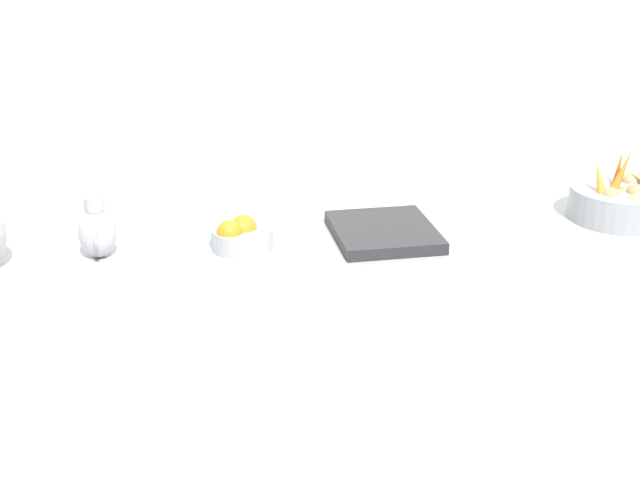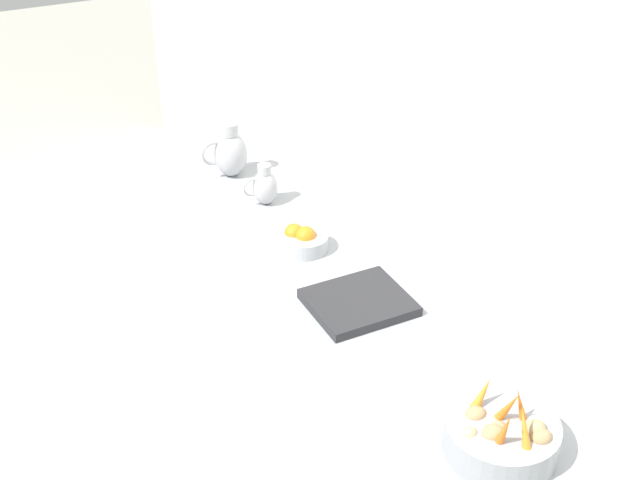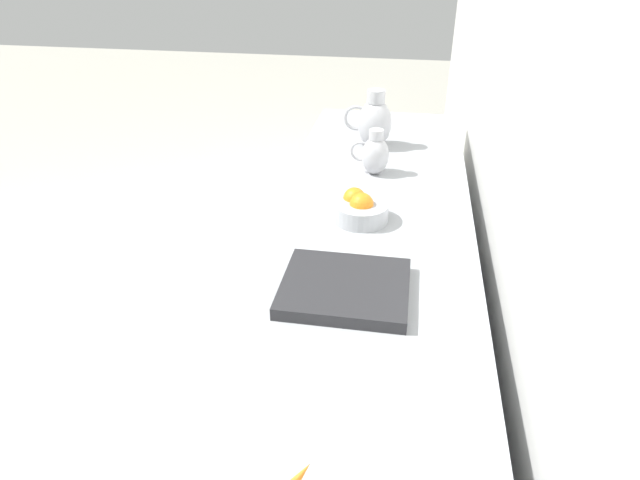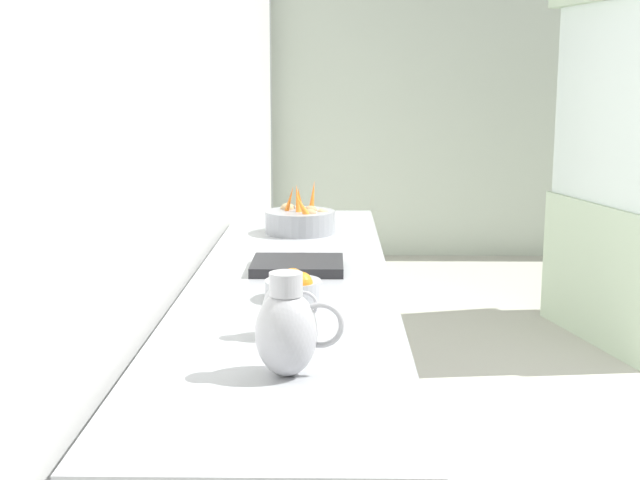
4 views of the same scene
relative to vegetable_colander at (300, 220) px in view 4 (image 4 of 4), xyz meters
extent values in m
cube|color=white|center=(-0.46, -0.39, 0.51)|extent=(0.10, 8.51, 3.00)
cube|color=#9EA0A5|center=(0.00, -0.89, -0.53)|extent=(0.71, 3.18, 0.94)
cylinder|color=gray|center=(0.00, 0.00, -0.01)|extent=(0.32, 0.32, 0.10)
torus|color=gray|center=(0.00, 0.00, -0.05)|extent=(0.19, 0.19, 0.01)
cone|color=orange|center=(0.06, 0.07, 0.10)|extent=(0.06, 0.09, 0.17)
cone|color=orange|center=(-0.01, -0.01, 0.09)|extent=(0.05, 0.10, 0.16)
cone|color=orange|center=(-0.05, 0.00, 0.09)|extent=(0.07, 0.04, 0.15)
cone|color=orange|center=(0.01, -0.09, 0.08)|extent=(0.09, 0.04, 0.12)
cone|color=orange|center=(-0.01, 0.08, 0.08)|extent=(0.05, 0.09, 0.13)
ellipsoid|color=tan|center=(-0.06, 0.06, 0.05)|extent=(0.06, 0.05, 0.05)
ellipsoid|color=#9E7F56|center=(-0.06, 0.09, 0.04)|extent=(0.06, 0.05, 0.05)
ellipsoid|color=#9E7F56|center=(0.05, 0.02, 0.04)|extent=(0.07, 0.06, 0.05)
ellipsoid|color=tan|center=(0.02, 0.00, 0.04)|extent=(0.05, 0.04, 0.04)
ellipsoid|color=tan|center=(0.10, -0.02, 0.04)|extent=(0.05, 0.04, 0.04)
ellipsoid|color=#9E7F56|center=(0.05, -0.07, 0.04)|extent=(0.06, 0.05, 0.05)
cylinder|color=#9EA0A5|center=(0.02, -1.22, -0.03)|extent=(0.18, 0.18, 0.06)
sphere|color=orange|center=(0.02, -1.21, 0.00)|extent=(0.08, 0.08, 0.08)
sphere|color=orange|center=(0.05, -1.26, 0.00)|extent=(0.08, 0.08, 0.08)
ellipsoid|color=#A3A3A8|center=(0.04, -1.94, 0.05)|extent=(0.15, 0.15, 0.21)
cylinder|color=#A3A3A8|center=(0.04, -1.94, 0.17)|extent=(0.08, 0.08, 0.06)
torus|color=#A3A3A8|center=(0.12, -1.94, 0.07)|extent=(0.11, 0.01, 0.11)
ellipsoid|color=#A3A3A8|center=(0.01, -1.63, 0.02)|extent=(0.11, 0.11, 0.15)
cylinder|color=#A3A3A8|center=(0.01, -1.63, 0.10)|extent=(0.06, 0.06, 0.04)
torus|color=#A3A3A8|center=(0.07, -1.63, 0.03)|extent=(0.08, 0.01, 0.08)
cube|color=#232326|center=(0.02, -0.79, -0.04)|extent=(0.34, 0.30, 0.04)
camera|label=1|loc=(2.34, -1.42, 0.90)|focal=47.69mm
camera|label=2|loc=(1.24, 1.33, 1.71)|focal=47.84mm
camera|label=3|loc=(-0.12, 0.42, 0.80)|focal=30.70mm
camera|label=4|loc=(0.15, -3.90, 0.64)|focal=47.85mm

